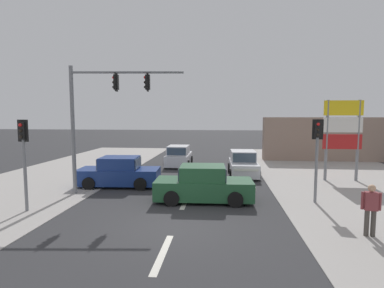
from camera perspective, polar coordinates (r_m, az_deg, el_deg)
ground_plane at (r=10.43m, az=-3.36°, el=-15.40°), size 140.00×140.00×0.00m
lane_dash_near at (r=8.62m, az=-5.62°, el=-20.02°), size 0.20×2.40×0.01m
lane_dash_mid at (r=13.25m, az=-1.26°, el=-10.83°), size 0.20×2.40×0.01m
lane_dash_far at (r=18.08m, az=0.71°, el=-6.44°), size 0.20×2.40×0.01m
kerb_left_verge at (r=17.34m, az=-30.18°, el=-7.65°), size 8.00×40.00×0.02m
traffic_signal_mast at (r=14.65m, az=-17.14°, el=6.88°), size 5.27×0.65×6.00m
pedestal_signal_right_kerb at (r=13.60m, az=22.73°, el=-0.46°), size 0.44×0.30×3.56m
pedestal_signal_left_kerb at (r=13.08m, az=-29.39°, el=-0.94°), size 0.44×0.30×3.56m
shopping_plaza_sign at (r=18.92m, az=26.77°, el=2.61°), size 2.10×0.16×4.60m
shopfront_wall_far at (r=27.37m, az=25.95°, el=0.82°), size 12.00×1.00×3.60m
sedan_kerbside_parked at (r=16.30m, az=-13.71°, el=-5.39°), size 4.34×2.12×1.56m
hatchback_oncoming_mid at (r=18.97m, az=9.71°, el=-3.82°), size 1.85×3.67×1.53m
sedan_oncoming_near at (r=13.14m, az=2.21°, el=-7.82°), size 4.30×2.01×1.56m
hatchback_crossing_left at (r=22.25m, az=-2.52°, el=-2.40°), size 1.78×3.64×1.53m
pedestrian_at_kerb at (r=10.77m, az=30.91°, el=-10.31°), size 0.55×0.28×1.63m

